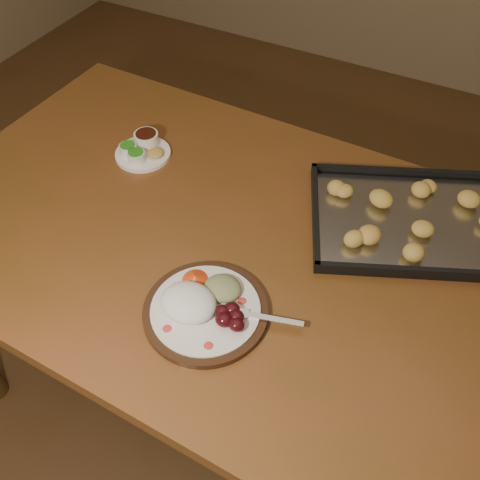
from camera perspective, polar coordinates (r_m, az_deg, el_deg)
The scene contains 5 objects.
ground at distance 1.95m, azimuth -3.74°, elevation -9.44°, with size 4.00×4.00×0.00m, color brown.
dining_table at distance 1.28m, azimuth -0.87°, elevation -2.56°, with size 1.53×0.94×0.75m.
dinner_plate at distance 1.07m, azimuth -3.92°, elevation -7.05°, with size 0.31×0.25×0.06m.
condiment_saucer at distance 1.43m, azimuth -10.38°, elevation 9.51°, with size 0.14×0.14×0.05m.
baking_tray at distance 1.28m, azimuth 17.69°, elevation 2.16°, with size 0.54×0.48×0.05m.
Camera 1 is at (0.60, -0.88, 1.64)m, focal length 40.00 mm.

